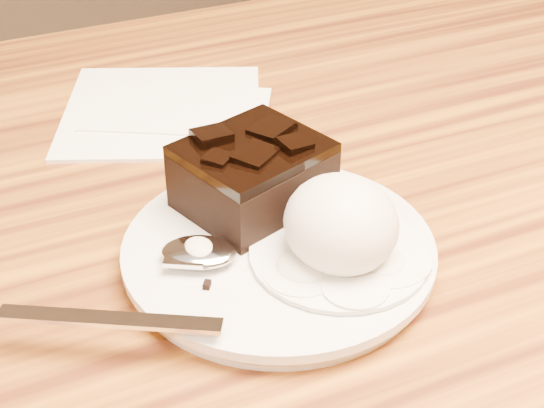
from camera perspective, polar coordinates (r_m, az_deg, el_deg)
name	(u,v)px	position (r m, az deg, el deg)	size (l,w,h in m)	color
plate	(279,254)	(0.51, 0.47, -3.54)	(0.20, 0.20, 0.02)	silver
brownie	(253,179)	(0.53, -1.35, 1.74)	(0.09, 0.07, 0.04)	black
ice_cream_scoop	(341,224)	(0.48, 4.86, -1.40)	(0.07, 0.07, 0.06)	silver
melt_puddle	(339,254)	(0.50, 4.73, -3.55)	(0.11, 0.11, 0.00)	white
spoon	(199,254)	(0.49, -5.13, -3.55)	(0.03, 0.18, 0.01)	silver
napkin	(162,109)	(0.69, -7.71, 6.64)	(0.16, 0.16, 0.01)	white
crumb_a	(328,229)	(0.52, 3.95, -1.74)	(0.01, 0.01, 0.00)	black
crumb_b	(358,257)	(0.50, 6.08, -3.70)	(0.01, 0.01, 0.00)	black
crumb_c	(207,285)	(0.47, -4.58, -5.68)	(0.01, 0.00, 0.00)	black
crumb_d	(342,224)	(0.52, 4.95, -1.40)	(0.01, 0.01, 0.00)	black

